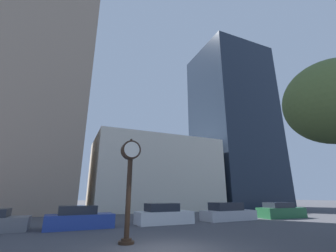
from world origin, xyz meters
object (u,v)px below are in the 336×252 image
(street_clock, at_px, (130,174))
(car_blue, at_px, (79,219))
(car_silver, at_px, (228,213))
(car_green, at_px, (281,211))
(bare_tree, at_px, (334,102))
(car_white, at_px, (164,215))

(street_clock, bearing_deg, car_blue, 106.06)
(street_clock, xyz_separation_m, car_silver, (10.05, 5.97, -2.33))
(car_blue, xyz_separation_m, car_silver, (11.72, 0.19, 0.01))
(street_clock, xyz_separation_m, car_green, (15.99, 5.80, -2.34))
(car_silver, xyz_separation_m, bare_tree, (-1.55, -10.62, 5.61))
(car_blue, bearing_deg, street_clock, -76.45)
(car_green, xyz_separation_m, bare_tree, (-7.49, -10.45, 5.62))
(car_blue, relative_size, car_green, 0.93)
(street_clock, distance_m, car_green, 17.17)
(street_clock, distance_m, bare_tree, 10.23)
(car_white, distance_m, car_green, 11.84)
(car_green, distance_m, bare_tree, 14.03)
(car_silver, bearing_deg, car_green, -4.56)
(car_white, bearing_deg, bare_tree, -68.40)
(street_clock, bearing_deg, car_green, 19.92)
(street_clock, relative_size, car_white, 1.11)
(car_silver, height_order, car_green, car_silver)
(car_white, height_order, bare_tree, bare_tree)
(car_blue, bearing_deg, car_green, -2.46)
(car_white, bearing_deg, car_green, -1.11)
(car_green, bearing_deg, bare_tree, -122.72)
(car_white, bearing_deg, street_clock, -126.44)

